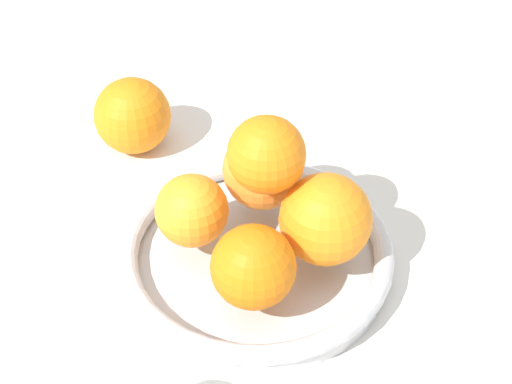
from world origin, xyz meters
name	(u,v)px	position (x,y,z in m)	size (l,w,h in m)	color
ground_plane	(256,268)	(0.00, 0.00, 0.00)	(4.00, 4.00, 0.00)	silver
fruit_bowl	(256,256)	(0.00, 0.00, 0.02)	(0.25, 0.25, 0.03)	silver
orange_pile	(268,205)	(0.00, 0.01, 0.08)	(0.19, 0.18, 0.13)	orange
stray_orange	(132,116)	(-0.21, -0.08, 0.04)	(0.08, 0.08, 0.08)	orange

